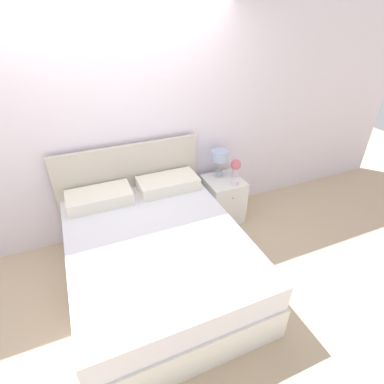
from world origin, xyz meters
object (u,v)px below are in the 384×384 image
(nightstand, at_px, (223,199))
(table_lamp, at_px, (220,158))
(bed, at_px, (155,254))
(flower_vase, at_px, (236,167))
(teacup, at_px, (234,183))

(nightstand, height_order, table_lamp, table_lamp)
(bed, bearing_deg, table_lamp, 35.59)
(bed, height_order, flower_vase, bed)
(table_lamp, bearing_deg, nightstand, -79.63)
(table_lamp, xyz_separation_m, teacup, (0.08, -0.27, -0.24))
(nightstand, bearing_deg, flower_vase, 9.06)
(nightstand, bearing_deg, table_lamp, 100.37)
(table_lamp, bearing_deg, flower_vase, -23.11)
(nightstand, relative_size, teacup, 5.54)
(teacup, bearing_deg, table_lamp, 106.56)
(table_lamp, height_order, teacup, table_lamp)
(bed, relative_size, flower_vase, 8.76)
(table_lamp, relative_size, teacup, 3.37)
(bed, xyz_separation_m, teacup, (1.18, 0.52, 0.27))
(bed, relative_size, teacup, 19.24)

